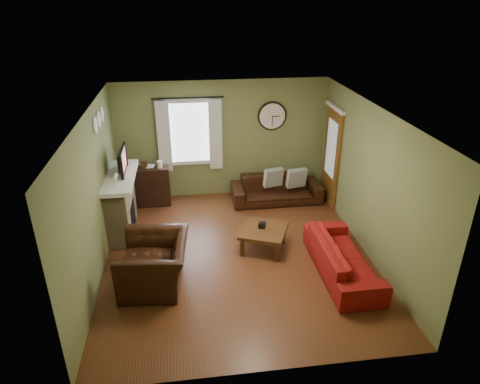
{
  "coord_description": "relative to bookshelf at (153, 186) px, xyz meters",
  "views": [
    {
      "loc": [
        -0.82,
        -6.36,
        4.3
      ],
      "look_at": [
        0.1,
        0.4,
        1.05
      ],
      "focal_mm": 32.0,
      "sensor_mm": 36.0,
      "label": 1
    }
  ],
  "objects": [
    {
      "name": "pillow_left",
      "position": [
        2.62,
        -0.14,
        0.12
      ],
      "size": [
        0.44,
        0.22,
        0.42
      ],
      "primitive_type": "cube",
      "rotation": [
        0.0,
        0.0,
        0.24
      ],
      "color": "gray",
      "rests_on": "sofa_brown"
    },
    {
      "name": "tissue_box",
      "position": [
        2.03,
        -2.02,
        -0.03
      ],
      "size": [
        0.15,
        0.15,
        0.09
      ],
      "primitive_type": "cube",
      "rotation": [
        0.0,
        0.0,
        -0.36
      ],
      "color": "black",
      "rests_on": "coffee_table"
    },
    {
      "name": "medallion_mid",
      "position": [
        -0.72,
        -1.07,
        1.82
      ],
      "size": [
        0.28,
        0.28,
        0.03
      ],
      "primitive_type": "cylinder",
      "color": "white",
      "rests_on": "wall_left"
    },
    {
      "name": "coffee_table",
      "position": [
        2.05,
        -2.09,
        -0.23
      ],
      "size": [
        1.02,
        1.02,
        0.41
      ],
      "primitive_type": null,
      "rotation": [
        0.0,
        0.0,
        -0.4
      ],
      "color": "#492A14",
      "rests_on": "floor"
    },
    {
      "name": "medallion_right",
      "position": [
        -0.72,
        -0.72,
        1.82
      ],
      "size": [
        0.28,
        0.28,
        0.03
      ],
      "primitive_type": "cylinder",
      "color": "white",
      "rests_on": "wall_left"
    },
    {
      "name": "ceiling",
      "position": [
        1.56,
        -2.22,
        2.17
      ],
      "size": [
        4.6,
        5.2,
        0.0
      ],
      "primitive_type": "cube",
      "color": "white",
      "rests_on": "ground"
    },
    {
      "name": "wall_clock",
      "position": [
        2.66,
        0.33,
        1.37
      ],
      "size": [
        0.64,
        0.06,
        0.64
      ],
      "primitive_type": null,
      "color": "white",
      "rests_on": "wall_back"
    },
    {
      "name": "window_pane",
      "position": [
        0.86,
        0.36,
        1.07
      ],
      "size": [
        1.0,
        0.02,
        1.3
      ],
      "primitive_type": null,
      "color": "silver",
      "rests_on": "wall_back"
    },
    {
      "name": "sofa_red",
      "position": [
        3.21,
        -2.96,
        -0.14
      ],
      "size": [
        0.78,
        2.0,
        0.58
      ],
      "primitive_type": "imported",
      "rotation": [
        0.0,
        0.0,
        1.57
      ],
      "color": "maroon",
      "rests_on": "floor"
    },
    {
      "name": "curtain_rod",
      "position": [
        0.86,
        0.26,
        1.84
      ],
      "size": [
        0.03,
        0.03,
        1.5
      ],
      "primitive_type": "cylinder",
      "color": "black",
      "rests_on": "wall_back"
    },
    {
      "name": "wall_back",
      "position": [
        1.56,
        0.38,
        0.87
      ],
      "size": [
        4.6,
        0.0,
        2.6
      ],
      "primitive_type": "cube",
      "color": "olive",
      "rests_on": "ground"
    },
    {
      "name": "fireplace",
      "position": [
        -0.54,
        -1.07,
        0.12
      ],
      "size": [
        0.4,
        1.4,
        1.1
      ],
      "primitive_type": "cube",
      "color": "tan",
      "rests_on": "floor"
    },
    {
      "name": "floor",
      "position": [
        1.56,
        -2.22,
        -0.43
      ],
      "size": [
        4.6,
        5.2,
        0.0
      ],
      "primitive_type": "cube",
      "color": "#592E17",
      "rests_on": "ground"
    },
    {
      "name": "tv",
      "position": [
        -0.49,
        -0.92,
        0.92
      ],
      "size": [
        0.08,
        0.6,
        0.35
      ],
      "primitive_type": "imported",
      "rotation": [
        0.0,
        0.0,
        1.57
      ],
      "color": "black",
      "rests_on": "mantel"
    },
    {
      "name": "curtain_right",
      "position": [
        1.41,
        0.26,
        1.02
      ],
      "size": [
        0.28,
        0.04,
        1.55
      ],
      "primitive_type": "cube",
      "color": "silver",
      "rests_on": "wall_back"
    },
    {
      "name": "bookshelf",
      "position": [
        0.0,
        0.0,
        0.0
      ],
      "size": [
        0.73,
        0.31,
        0.87
      ],
      "primitive_type": null,
      "color": "black",
      "rests_on": "floor"
    },
    {
      "name": "medallion_left",
      "position": [
        -0.72,
        -1.42,
        1.82
      ],
      "size": [
        0.28,
        0.28,
        0.03
      ],
      "primitive_type": "cylinder",
      "color": "white",
      "rests_on": "wall_left"
    },
    {
      "name": "wall_left",
      "position": [
        -0.74,
        -2.22,
        0.87
      ],
      "size": [
        0.0,
        5.2,
        2.6
      ],
      "primitive_type": "cube",
      "color": "olive",
      "rests_on": "ground"
    },
    {
      "name": "wall_right",
      "position": [
        3.86,
        -2.22,
        0.87
      ],
      "size": [
        0.0,
        5.2,
        2.6
      ],
      "primitive_type": "cube",
      "color": "olive",
      "rests_on": "ground"
    },
    {
      "name": "wine_glass_a",
      "position": [
        -0.49,
        -1.58,
        0.85
      ],
      "size": [
        0.07,
        0.07,
        0.21
      ],
      "primitive_type": null,
      "color": "white",
      "rests_on": "mantel"
    },
    {
      "name": "door",
      "position": [
        3.83,
        -0.37,
        0.62
      ],
      "size": [
        0.05,
        0.9,
        2.1
      ],
      "primitive_type": "cube",
      "color": "brown",
      "rests_on": "floor"
    },
    {
      "name": "firebox",
      "position": [
        -0.35,
        -1.07,
        -0.13
      ],
      "size": [
        0.04,
        0.6,
        0.55
      ],
      "primitive_type": "cube",
      "color": "black",
      "rests_on": "fireplace"
    },
    {
      "name": "mantel",
      "position": [
        -0.51,
        -1.07,
        0.71
      ],
      "size": [
        0.58,
        1.6,
        0.08
      ],
      "primitive_type": "cube",
      "color": "white",
      "rests_on": "fireplace"
    },
    {
      "name": "pillow_right",
      "position": [
        3.12,
        -0.24,
        0.12
      ],
      "size": [
        0.44,
        0.21,
        0.42
      ],
      "primitive_type": "cube",
      "rotation": [
        0.0,
        0.0,
        0.21
      ],
      "color": "gray",
      "rests_on": "sofa_brown"
    },
    {
      "name": "book",
      "position": [
        -0.1,
        0.07,
        0.53
      ],
      "size": [
        0.19,
        0.24,
        0.02
      ],
      "primitive_type": "imported",
      "rotation": [
        0.0,
        0.0,
        -0.08
      ],
      "color": "#492A14",
      "rests_on": "bookshelf"
    },
    {
      "name": "sofa_brown",
      "position": [
        2.69,
        -0.19,
        -0.15
      ],
      "size": [
        1.96,
        0.77,
        0.57
      ],
      "primitive_type": "imported",
      "color": "black",
      "rests_on": "floor"
    },
    {
      "name": "curtain_left",
      "position": [
        0.31,
        0.26,
        1.02
      ],
      "size": [
        0.28,
        0.04,
        1.55
      ],
      "primitive_type": "cube",
      "color": "silver",
      "rests_on": "wall_back"
    },
    {
      "name": "armchair",
      "position": [
        0.15,
        -2.84,
        -0.05
      ],
      "size": [
        1.15,
        1.28,
        0.78
      ],
      "primitive_type": "imported",
      "rotation": [
        0.0,
        0.0,
        -1.66
      ],
      "color": "black",
      "rests_on": "floor"
    },
    {
      "name": "tv_screen",
      "position": [
        -0.41,
        -0.92,
        0.98
      ],
      "size": [
        0.02,
        0.62,
        0.36
      ],
      "primitive_type": "cube",
      "color": "#994C3F",
      "rests_on": "mantel"
    },
    {
      "name": "wall_front",
      "position": [
        1.56,
        -4.82,
        0.87
      ],
      "size": [
        4.6,
        0.0,
        2.6
      ],
      "primitive_type": "cube",
      "color": "olive",
      "rests_on": "ground"
    },
    {
      "name": "wine_glass_b",
      "position": [
        -0.49,
        -1.47,
        0.85
      ],
      "size": [
        0.07,
        0.07,
        0.21
      ],
      "primitive_type": null,
      "color": "white",
      "rests_on": "mantel"
    }
  ]
}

